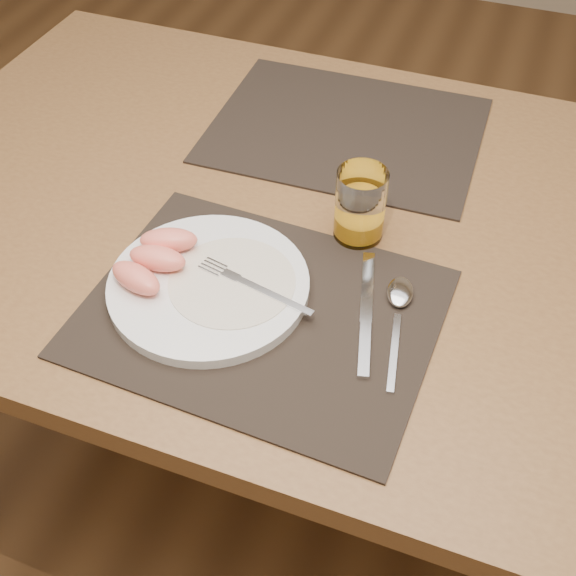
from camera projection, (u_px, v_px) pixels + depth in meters
The scene contains 11 objects.
ground at pixel (306, 466), 1.63m from camera, with size 5.00×5.00×0.00m, color brown.
table at pixel (314, 252), 1.15m from camera, with size 1.40×0.90×0.75m.
placemat_near at pixel (261, 312), 0.94m from camera, with size 0.45×0.35×0.00m, color black.
placemat_far at pixel (346, 130), 1.23m from camera, with size 0.45×0.35×0.00m, color black.
plate at pixel (209, 285), 0.96m from camera, with size 0.27×0.27×0.02m, color white.
plate_dressing at pixel (232, 281), 0.96m from camera, with size 0.17×0.17×0.00m.
fork at pixel (246, 283), 0.95m from camera, with size 0.17×0.05×0.00m.
knife at pixel (366, 322), 0.93m from camera, with size 0.07×0.22×0.01m.
spoon at pixel (399, 300), 0.95m from camera, with size 0.06×0.19×0.01m.
juice_glass at pixel (360, 208), 1.01m from camera, with size 0.07×0.07×0.11m.
grapefruit_wedges at pixel (154, 258), 0.97m from camera, with size 0.09×0.14×0.03m.
Camera 1 is at (0.25, -0.80, 1.46)m, focal length 45.00 mm.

